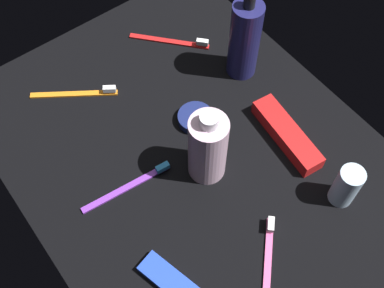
{
  "coord_description": "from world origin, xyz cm",
  "views": [
    {
      "loc": [
        37.53,
        -28.6,
        81.84
      ],
      "look_at": [
        0.0,
        0.0,
        3.0
      ],
      "focal_mm": 45.79,
      "sensor_mm": 36.0,
      "label": 1
    }
  ],
  "objects_px": {
    "deodorant_stick": "(346,186)",
    "toothbrush_purple": "(132,184)",
    "lotion_bottle": "(245,40)",
    "cream_tin_left": "(196,118)",
    "toothbrush_pink": "(268,261)",
    "toothbrush_orange": "(79,93)",
    "toothpaste_box_red": "(287,134)",
    "toothbrush_red": "(174,41)",
    "snack_bar_blue": "(168,279)",
    "bodywash_bottle": "(206,148)"
  },
  "relations": [
    {
      "from": "toothbrush_orange",
      "to": "toothbrush_pink",
      "type": "relative_size",
      "value": 1.14
    },
    {
      "from": "lotion_bottle",
      "to": "deodorant_stick",
      "type": "distance_m",
      "value": 0.35
    },
    {
      "from": "deodorant_stick",
      "to": "toothpaste_box_red",
      "type": "distance_m",
      "value": 0.16
    },
    {
      "from": "toothbrush_orange",
      "to": "toothbrush_pink",
      "type": "distance_m",
      "value": 0.51
    },
    {
      "from": "cream_tin_left",
      "to": "toothbrush_purple",
      "type": "bearing_deg",
      "value": -76.67
    },
    {
      "from": "toothbrush_pink",
      "to": "toothbrush_purple",
      "type": "relative_size",
      "value": 0.75
    },
    {
      "from": "lotion_bottle",
      "to": "cream_tin_left",
      "type": "bearing_deg",
      "value": -73.62
    },
    {
      "from": "toothbrush_pink",
      "to": "toothpaste_box_red",
      "type": "height_order",
      "value": "toothpaste_box_red"
    },
    {
      "from": "toothpaste_box_red",
      "to": "toothbrush_purple",
      "type": "bearing_deg",
      "value": -101.5
    },
    {
      "from": "snack_bar_blue",
      "to": "lotion_bottle",
      "type": "bearing_deg",
      "value": 110.82
    },
    {
      "from": "snack_bar_blue",
      "to": "deodorant_stick",
      "type": "bearing_deg",
      "value": 64.67
    },
    {
      "from": "toothbrush_purple",
      "to": "toothbrush_red",
      "type": "bearing_deg",
      "value": 131.2
    },
    {
      "from": "toothbrush_orange",
      "to": "toothbrush_red",
      "type": "xyz_separation_m",
      "value": [
        0.0,
        0.24,
        0.0
      ]
    },
    {
      "from": "toothpaste_box_red",
      "to": "cream_tin_left",
      "type": "distance_m",
      "value": 0.18
    },
    {
      "from": "snack_bar_blue",
      "to": "cream_tin_left",
      "type": "height_order",
      "value": "cream_tin_left"
    },
    {
      "from": "toothbrush_pink",
      "to": "toothbrush_purple",
      "type": "height_order",
      "value": "same"
    },
    {
      "from": "toothpaste_box_red",
      "to": "cream_tin_left",
      "type": "bearing_deg",
      "value": -134.1
    },
    {
      "from": "toothpaste_box_red",
      "to": "snack_bar_blue",
      "type": "height_order",
      "value": "toothpaste_box_red"
    },
    {
      "from": "deodorant_stick",
      "to": "bodywash_bottle",
      "type": "bearing_deg",
      "value": -140.53
    },
    {
      "from": "toothbrush_pink",
      "to": "cream_tin_left",
      "type": "xyz_separation_m",
      "value": [
        -0.3,
        0.08,
        0.0
      ]
    },
    {
      "from": "toothbrush_red",
      "to": "snack_bar_blue",
      "type": "bearing_deg",
      "value": -37.27
    },
    {
      "from": "toothbrush_red",
      "to": "bodywash_bottle",
      "type": "bearing_deg",
      "value": -25.75
    },
    {
      "from": "toothpaste_box_red",
      "to": "snack_bar_blue",
      "type": "distance_m",
      "value": 0.36
    },
    {
      "from": "snack_bar_blue",
      "to": "toothbrush_pink",
      "type": "bearing_deg",
      "value": 48.67
    },
    {
      "from": "toothbrush_purple",
      "to": "toothbrush_orange",
      "type": "bearing_deg",
      "value": 172.88
    },
    {
      "from": "toothbrush_orange",
      "to": "toothbrush_purple",
      "type": "distance_m",
      "value": 0.24
    },
    {
      "from": "toothbrush_orange",
      "to": "cream_tin_left",
      "type": "relative_size",
      "value": 2.17
    },
    {
      "from": "toothbrush_red",
      "to": "toothbrush_pink",
      "type": "bearing_deg",
      "value": -18.59
    },
    {
      "from": "toothbrush_purple",
      "to": "lotion_bottle",
      "type": "bearing_deg",
      "value": 104.76
    },
    {
      "from": "bodywash_bottle",
      "to": "toothbrush_red",
      "type": "relative_size",
      "value": 1.22
    },
    {
      "from": "toothbrush_purple",
      "to": "cream_tin_left",
      "type": "distance_m",
      "value": 0.19
    },
    {
      "from": "lotion_bottle",
      "to": "toothbrush_purple",
      "type": "relative_size",
      "value": 1.14
    },
    {
      "from": "lotion_bottle",
      "to": "toothbrush_pink",
      "type": "height_order",
      "value": "lotion_bottle"
    },
    {
      "from": "bodywash_bottle",
      "to": "cream_tin_left",
      "type": "relative_size",
      "value": 2.44
    },
    {
      "from": "lotion_bottle",
      "to": "toothbrush_red",
      "type": "distance_m",
      "value": 0.18
    },
    {
      "from": "toothbrush_pink",
      "to": "toothbrush_red",
      "type": "relative_size",
      "value": 0.95
    },
    {
      "from": "snack_bar_blue",
      "to": "toothbrush_purple",
      "type": "bearing_deg",
      "value": 150.66
    },
    {
      "from": "deodorant_stick",
      "to": "toothbrush_purple",
      "type": "height_order",
      "value": "deodorant_stick"
    },
    {
      "from": "deodorant_stick",
      "to": "snack_bar_blue",
      "type": "height_order",
      "value": "deodorant_stick"
    },
    {
      "from": "toothbrush_pink",
      "to": "toothbrush_orange",
      "type": "bearing_deg",
      "value": -171.75
    },
    {
      "from": "toothbrush_red",
      "to": "toothbrush_orange",
      "type": "bearing_deg",
      "value": -90.83
    },
    {
      "from": "toothbrush_orange",
      "to": "snack_bar_blue",
      "type": "xyz_separation_m",
      "value": [
        0.42,
        -0.08,
        0.0
      ]
    },
    {
      "from": "bodywash_bottle",
      "to": "toothbrush_pink",
      "type": "relative_size",
      "value": 1.28
    },
    {
      "from": "cream_tin_left",
      "to": "toothbrush_pink",
      "type": "bearing_deg",
      "value": -14.51
    },
    {
      "from": "lotion_bottle",
      "to": "cream_tin_left",
      "type": "height_order",
      "value": "lotion_bottle"
    },
    {
      "from": "bodywash_bottle",
      "to": "cream_tin_left",
      "type": "bearing_deg",
      "value": 152.1
    },
    {
      "from": "bodywash_bottle",
      "to": "deodorant_stick",
      "type": "xyz_separation_m",
      "value": [
        0.19,
        0.16,
        -0.03
      ]
    },
    {
      "from": "toothbrush_orange",
      "to": "toothpaste_box_red",
      "type": "bearing_deg",
      "value": 38.22
    },
    {
      "from": "lotion_bottle",
      "to": "toothbrush_purple",
      "type": "height_order",
      "value": "lotion_bottle"
    },
    {
      "from": "toothbrush_red",
      "to": "toothpaste_box_red",
      "type": "distance_m",
      "value": 0.34
    }
  ]
}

